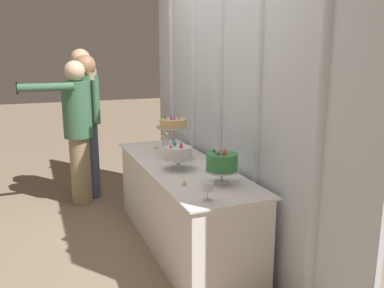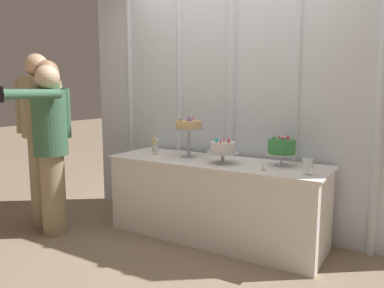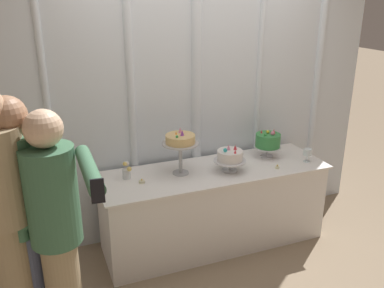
{
  "view_description": "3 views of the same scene",
  "coord_description": "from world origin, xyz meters",
  "px_view_note": "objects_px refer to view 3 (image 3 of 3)",
  "views": [
    {
      "loc": [
        3.16,
        -1.07,
        1.68
      ],
      "look_at": [
        -0.1,
        0.24,
        0.9
      ],
      "focal_mm": 37.6,
      "sensor_mm": 36.0,
      "label": 1
    },
    {
      "loc": [
        1.58,
        -2.89,
        1.39
      ],
      "look_at": [
        -0.22,
        0.06,
        0.89
      ],
      "focal_mm": 34.79,
      "sensor_mm": 36.0,
      "label": 2
    },
    {
      "loc": [
        -1.41,
        -2.95,
        2.22
      ],
      "look_at": [
        -0.17,
        0.21,
        0.97
      ],
      "focal_mm": 38.57,
      "sensor_mm": 36.0,
      "label": 3
    }
  ],
  "objects_px": {
    "guest_man_dark_suit": "(22,210)",
    "cake_display_center": "(230,157)",
    "wine_glass": "(308,152)",
    "tealight_near_left": "(277,167)",
    "flower_vase": "(127,171)",
    "tealight_far_left": "(142,182)",
    "guest_man_pink_jacket": "(3,216)",
    "cake_table": "(214,207)",
    "cake_display_rightmost": "(268,141)",
    "guest_girl_blue_dress": "(56,224)",
    "cake_display_leftmost": "(180,142)"
  },
  "relations": [
    {
      "from": "wine_glass",
      "to": "cake_display_leftmost",
      "type": "bearing_deg",
      "value": 171.44
    },
    {
      "from": "wine_glass",
      "to": "guest_man_pink_jacket",
      "type": "height_order",
      "value": "guest_man_pink_jacket"
    },
    {
      "from": "guest_girl_blue_dress",
      "to": "guest_man_pink_jacket",
      "type": "height_order",
      "value": "guest_man_pink_jacket"
    },
    {
      "from": "cake_table",
      "to": "cake_display_leftmost",
      "type": "xyz_separation_m",
      "value": [
        -0.31,
        0.03,
        0.67
      ]
    },
    {
      "from": "cake_table",
      "to": "guest_man_pink_jacket",
      "type": "relative_size",
      "value": 1.18
    },
    {
      "from": "tealight_far_left",
      "to": "guest_man_pink_jacket",
      "type": "bearing_deg",
      "value": -150.06
    },
    {
      "from": "cake_display_center",
      "to": "guest_man_dark_suit",
      "type": "height_order",
      "value": "guest_man_dark_suit"
    },
    {
      "from": "guest_man_dark_suit",
      "to": "cake_table",
      "type": "bearing_deg",
      "value": 20.02
    },
    {
      "from": "wine_glass",
      "to": "tealight_far_left",
      "type": "xyz_separation_m",
      "value": [
        -1.55,
        0.12,
        -0.08
      ]
    },
    {
      "from": "cake_display_rightmost",
      "to": "tealight_far_left",
      "type": "bearing_deg",
      "value": -174.44
    },
    {
      "from": "cake_display_center",
      "to": "guest_man_dark_suit",
      "type": "distance_m",
      "value": 1.76
    },
    {
      "from": "cake_display_leftmost",
      "to": "tealight_far_left",
      "type": "distance_m",
      "value": 0.46
    },
    {
      "from": "cake_table",
      "to": "guest_girl_blue_dress",
      "type": "relative_size",
      "value": 1.27
    },
    {
      "from": "cake_table",
      "to": "guest_girl_blue_dress",
      "type": "bearing_deg",
      "value": -152.57
    },
    {
      "from": "cake_display_center",
      "to": "guest_man_dark_suit",
      "type": "relative_size",
      "value": 0.17
    },
    {
      "from": "cake_table",
      "to": "tealight_near_left",
      "type": "bearing_deg",
      "value": -18.55
    },
    {
      "from": "flower_vase",
      "to": "wine_glass",
      "type": "bearing_deg",
      "value": -8.56
    },
    {
      "from": "wine_glass",
      "to": "tealight_near_left",
      "type": "height_order",
      "value": "wine_glass"
    },
    {
      "from": "flower_vase",
      "to": "tealight_near_left",
      "type": "xyz_separation_m",
      "value": [
        1.3,
        -0.28,
        -0.06
      ]
    },
    {
      "from": "guest_man_dark_suit",
      "to": "cake_display_center",
      "type": "bearing_deg",
      "value": 16.55
    },
    {
      "from": "flower_vase",
      "to": "tealight_far_left",
      "type": "relative_size",
      "value": 3.14
    },
    {
      "from": "wine_glass",
      "to": "tealight_far_left",
      "type": "distance_m",
      "value": 1.55
    },
    {
      "from": "tealight_far_left",
      "to": "guest_man_dark_suit",
      "type": "distance_m",
      "value": 1.07
    },
    {
      "from": "cake_display_center",
      "to": "flower_vase",
      "type": "bearing_deg",
      "value": 168.87
    },
    {
      "from": "cake_display_leftmost",
      "to": "tealight_far_left",
      "type": "relative_size",
      "value": 8.03
    },
    {
      "from": "cake_display_rightmost",
      "to": "guest_man_pink_jacket",
      "type": "distance_m",
      "value": 2.38
    },
    {
      "from": "cake_table",
      "to": "wine_glass",
      "type": "relative_size",
      "value": 16.37
    },
    {
      "from": "cake_display_center",
      "to": "tealight_far_left",
      "type": "height_order",
      "value": "cake_display_center"
    },
    {
      "from": "cake_display_rightmost",
      "to": "wine_glass",
      "type": "relative_size",
      "value": 2.2
    },
    {
      "from": "flower_vase",
      "to": "guest_man_dark_suit",
      "type": "distance_m",
      "value": 1.06
    },
    {
      "from": "cake_table",
      "to": "flower_vase",
      "type": "distance_m",
      "value": 0.89
    },
    {
      "from": "cake_display_leftmost",
      "to": "cake_display_rightmost",
      "type": "distance_m",
      "value": 0.91
    },
    {
      "from": "flower_vase",
      "to": "cake_table",
      "type": "bearing_deg",
      "value": -7.58
    },
    {
      "from": "cake_display_leftmost",
      "to": "flower_vase",
      "type": "bearing_deg",
      "value": 171.43
    },
    {
      "from": "cake_table",
      "to": "cake_display_leftmost",
      "type": "bearing_deg",
      "value": 173.92
    },
    {
      "from": "cake_display_rightmost",
      "to": "flower_vase",
      "type": "xyz_separation_m",
      "value": [
        -1.36,
        0.01,
        -0.09
      ]
    },
    {
      "from": "cake_display_rightmost",
      "to": "flower_vase",
      "type": "height_order",
      "value": "cake_display_rightmost"
    },
    {
      "from": "cake_table",
      "to": "wine_glass",
      "type": "height_order",
      "value": "wine_glass"
    },
    {
      "from": "cake_display_center",
      "to": "tealight_far_left",
      "type": "distance_m",
      "value": 0.8
    },
    {
      "from": "cake_table",
      "to": "cake_display_rightmost",
      "type": "xyz_separation_m",
      "value": [
        0.6,
        0.09,
        0.53
      ]
    },
    {
      "from": "cake_display_center",
      "to": "tealight_near_left",
      "type": "bearing_deg",
      "value": -14.44
    },
    {
      "from": "flower_vase",
      "to": "guest_girl_blue_dress",
      "type": "height_order",
      "value": "guest_girl_blue_dress"
    },
    {
      "from": "flower_vase",
      "to": "guest_man_pink_jacket",
      "type": "relative_size",
      "value": 0.09
    },
    {
      "from": "flower_vase",
      "to": "guest_man_dark_suit",
      "type": "relative_size",
      "value": 0.09
    },
    {
      "from": "cake_table",
      "to": "flower_vase",
      "type": "bearing_deg",
      "value": 172.42
    },
    {
      "from": "cake_display_leftmost",
      "to": "cake_display_center",
      "type": "relative_size",
      "value": 1.4
    },
    {
      "from": "cake_display_rightmost",
      "to": "tealight_near_left",
      "type": "relative_size",
      "value": 7.28
    },
    {
      "from": "cake_display_rightmost",
      "to": "guest_man_pink_jacket",
      "type": "height_order",
      "value": "guest_man_pink_jacket"
    },
    {
      "from": "flower_vase",
      "to": "tealight_near_left",
      "type": "distance_m",
      "value": 1.33
    },
    {
      "from": "cake_display_leftmost",
      "to": "tealight_near_left",
      "type": "relative_size",
      "value": 10.53
    }
  ]
}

